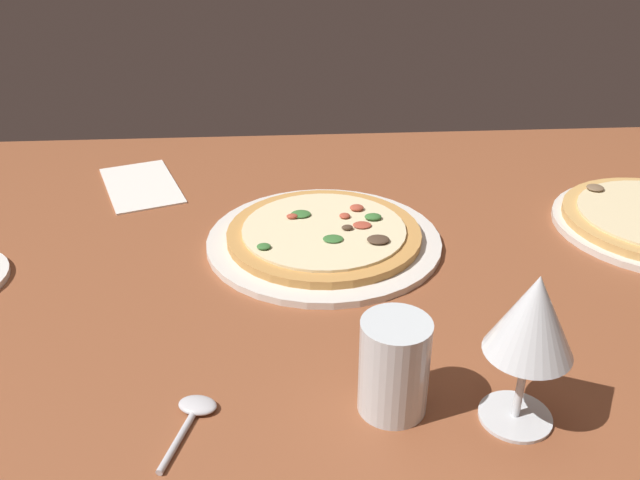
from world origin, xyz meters
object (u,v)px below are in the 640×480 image
Objects in this scene: water_glass at (394,370)px; paper_menu at (141,185)px; pizza_main at (324,237)px; spoon at (193,414)px; wine_glass_near at (533,321)px.

water_glass is 66.71cm from paper_menu.
spoon is (15.60, 34.74, -0.69)cm from pizza_main.
pizza_main is at bearing -66.07° from wine_glass_near.
spoon is (-14.44, 57.23, 0.31)cm from paper_menu.
water_glass is 0.99× the size of spoon.
wine_glass_near is 34.01cm from spoon.
pizza_main is 1.71× the size of paper_menu.
paper_menu is (46.42, -59.42, -11.67)cm from wine_glass_near.
water_glass reaches higher than paper_menu.
water_glass is at bearing -11.56° from wine_glass_near.
pizza_main is 37.54cm from paper_menu.
paper_menu is at bearing -58.86° from water_glass.
spoon is at bearing 65.82° from pizza_main.
wine_glass_near reaches higher than water_glass.
wine_glass_near is 0.84× the size of paper_menu.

